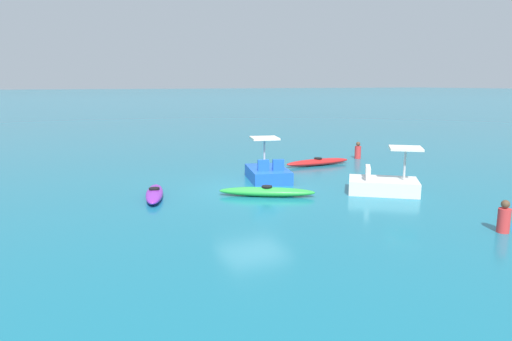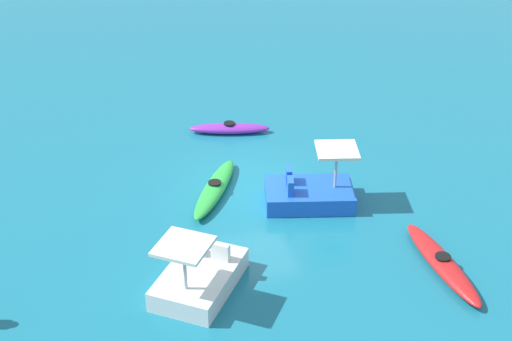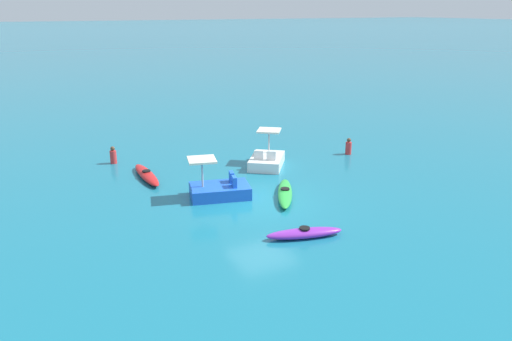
{
  "view_description": "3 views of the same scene",
  "coord_description": "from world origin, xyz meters",
  "px_view_note": "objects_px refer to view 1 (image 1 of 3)",
  "views": [
    {
      "loc": [
        6.97,
        15.01,
        3.89
      ],
      "look_at": [
        -0.21,
        -0.17,
        0.68
      ],
      "focal_mm": 32.22,
      "sensor_mm": 36.0,
      "label": 1
    },
    {
      "loc": [
        -16.89,
        4.87,
        10.46
      ],
      "look_at": [
        -0.37,
        -0.03,
        0.75
      ],
      "focal_mm": 49.85,
      "sensor_mm": 36.0,
      "label": 2
    },
    {
      "loc": [
        16.51,
        -8.83,
        7.43
      ],
      "look_at": [
        -2.38,
        0.96,
        0.48
      ],
      "focal_mm": 35.07,
      "sensor_mm": 36.0,
      "label": 3
    }
  ],
  "objects_px": {
    "pedal_boat_blue": "(268,172)",
    "person_by_kayaks": "(358,151)",
    "kayak_red": "(318,162)",
    "kayak_purple": "(154,194)",
    "kayak_green": "(267,192)",
    "person_near_shore": "(504,218)",
    "pedal_boat_white": "(384,184)"
  },
  "relations": [
    {
      "from": "kayak_green",
      "to": "person_near_shore",
      "type": "xyz_separation_m",
      "value": [
        -3.88,
        6.2,
        0.22
      ]
    },
    {
      "from": "person_by_kayaks",
      "to": "person_near_shore",
      "type": "bearing_deg",
      "value": 70.43
    },
    {
      "from": "kayak_green",
      "to": "kayak_red",
      "type": "relative_size",
      "value": 0.93
    },
    {
      "from": "pedal_boat_white",
      "to": "person_by_kayaks",
      "type": "xyz_separation_m",
      "value": [
        -3.93,
        -6.59,
        0.05
      ]
    },
    {
      "from": "person_near_shore",
      "to": "person_by_kayaks",
      "type": "bearing_deg",
      "value": -109.57
    },
    {
      "from": "person_by_kayaks",
      "to": "kayak_green",
      "type": "bearing_deg",
      "value": 33.43
    },
    {
      "from": "kayak_green",
      "to": "person_by_kayaks",
      "type": "xyz_separation_m",
      "value": [
        -7.95,
        -5.25,
        0.22
      ]
    },
    {
      "from": "kayak_red",
      "to": "person_by_kayaks",
      "type": "relative_size",
      "value": 3.89
    },
    {
      "from": "kayak_purple",
      "to": "pedal_boat_white",
      "type": "relative_size",
      "value": 0.96
    },
    {
      "from": "kayak_red",
      "to": "pedal_boat_blue",
      "type": "bearing_deg",
      "value": 28.48
    },
    {
      "from": "pedal_boat_blue",
      "to": "person_near_shore",
      "type": "relative_size",
      "value": 3.07
    },
    {
      "from": "kayak_green",
      "to": "pedal_boat_blue",
      "type": "bearing_deg",
      "value": -117.37
    },
    {
      "from": "person_near_shore",
      "to": "person_by_kayaks",
      "type": "distance_m",
      "value": 12.15
    },
    {
      "from": "kayak_purple",
      "to": "kayak_green",
      "type": "distance_m",
      "value": 3.87
    },
    {
      "from": "pedal_boat_blue",
      "to": "kayak_red",
      "type": "bearing_deg",
      "value": -151.52
    },
    {
      "from": "person_near_shore",
      "to": "person_by_kayaks",
      "type": "relative_size",
      "value": 1.0
    },
    {
      "from": "kayak_green",
      "to": "pedal_boat_blue",
      "type": "relative_size",
      "value": 1.18
    },
    {
      "from": "kayak_green",
      "to": "pedal_boat_white",
      "type": "relative_size",
      "value": 1.13
    },
    {
      "from": "kayak_green",
      "to": "person_near_shore",
      "type": "relative_size",
      "value": 3.62
    },
    {
      "from": "kayak_red",
      "to": "person_by_kayaks",
      "type": "height_order",
      "value": "person_by_kayaks"
    },
    {
      "from": "kayak_green",
      "to": "pedal_boat_white",
      "type": "xyz_separation_m",
      "value": [
        -4.03,
        1.34,
        0.17
      ]
    },
    {
      "from": "kayak_red",
      "to": "kayak_purple",
      "type": "bearing_deg",
      "value": 19.53
    },
    {
      "from": "kayak_red",
      "to": "pedal_boat_white",
      "type": "distance_m",
      "value": 5.83
    },
    {
      "from": "kayak_purple",
      "to": "kayak_green",
      "type": "xyz_separation_m",
      "value": [
        -3.62,
        1.37,
        -0.0
      ]
    },
    {
      "from": "pedal_boat_blue",
      "to": "kayak_green",
      "type": "bearing_deg",
      "value": 62.63
    },
    {
      "from": "pedal_boat_white",
      "to": "person_by_kayaks",
      "type": "distance_m",
      "value": 7.67
    },
    {
      "from": "pedal_boat_white",
      "to": "person_by_kayaks",
      "type": "bearing_deg",
      "value": -120.79
    },
    {
      "from": "kayak_red",
      "to": "pedal_boat_blue",
      "type": "distance_m",
      "value": 4.22
    },
    {
      "from": "person_near_shore",
      "to": "person_by_kayaks",
      "type": "height_order",
      "value": "same"
    },
    {
      "from": "person_near_shore",
      "to": "kayak_green",
      "type": "bearing_deg",
      "value": -57.93
    },
    {
      "from": "pedal_boat_blue",
      "to": "person_by_kayaks",
      "type": "xyz_separation_m",
      "value": [
        -6.71,
        -2.85,
        0.05
      ]
    },
    {
      "from": "kayak_green",
      "to": "pedal_boat_blue",
      "type": "xyz_separation_m",
      "value": [
        -1.24,
        -2.4,
        0.17
      ]
    }
  ]
}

